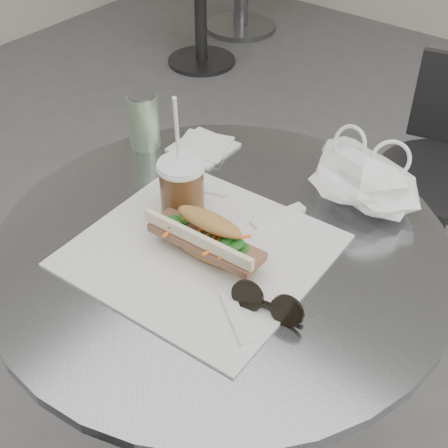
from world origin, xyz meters
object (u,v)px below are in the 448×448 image
Objects in this scene: cafe_table at (221,350)px; sunglasses at (267,304)px; chair_far at (440,208)px; bg_chair at (193,0)px; iced_coffee at (182,189)px; drink_can at (144,120)px; banh_mi at (207,238)px.

sunglasses is (0.15, -0.08, 0.29)m from cafe_table.
cafe_table reaches higher than chair_far.
bg_chair is 2.23m from iced_coffee.
sunglasses is 0.51m from drink_can.
iced_coffee is 2.07× the size of sunglasses.
chair_far is at bearing 61.29° from drink_can.
cafe_table is 1.03× the size of bg_chair.
cafe_table is at bearing -8.99° from iced_coffee.
banh_mi is 2.13× the size of drink_can.
bg_chair is at bearing 127.99° from drink_can.
drink_can is (-0.31, 0.18, 0.02)m from banh_mi.
iced_coffee reaches higher than chair_far.
drink_can is at bearing 47.73° from chair_far.
chair_far is at bearing 81.99° from banh_mi.
banh_mi is at bearing -26.33° from bg_chair.
iced_coffee is 0.24m from drink_can.
drink_can is at bearing 144.27° from sunglasses.
cafe_table is 0.34m from iced_coffee.
chair_far is 1.00m from iced_coffee.
cafe_table is 1.06× the size of chair_far.
iced_coffee reaches higher than bg_chair.
banh_mi is 0.15m from sunglasses.
bg_chair is 2.34m from banh_mi.
bg_chair is 2.46m from sunglasses.
iced_coffee is at bearing 171.01° from cafe_table.
chair_far is 6.32× the size of sunglasses.
drink_can reaches higher than banh_mi.
cafe_table is at bearing 141.68° from sunglasses.
cafe_table is 0.32m from banh_mi.
bg_chair is (-1.51, 1.68, -0.13)m from cafe_table.
banh_mi is (1.51, -1.72, 0.45)m from bg_chair.
drink_can is at bearing 149.01° from iced_coffee.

